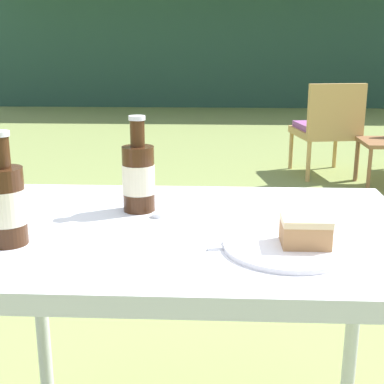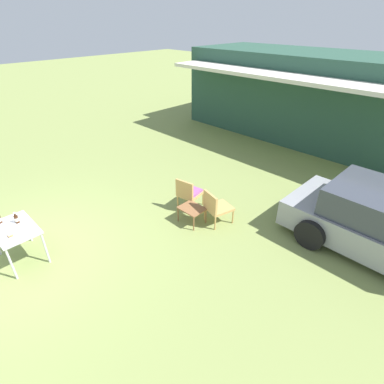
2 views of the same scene
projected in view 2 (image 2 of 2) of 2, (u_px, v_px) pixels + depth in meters
The scene contains 10 objects.
ground_plane at pixel (25, 258), 5.92m from camera, with size 60.00×60.00×0.00m, color olive.
cabin_building at pixel (326, 98), 10.89m from camera, with size 10.41×4.73×3.03m.
wicker_chair_cushioned at pixel (189, 192), 7.26m from camera, with size 0.57×0.62×0.82m.
wicker_chair_plain at pixel (216, 206), 6.71m from camera, with size 0.61×0.65×0.82m.
garden_side_table at pixel (192, 209), 6.78m from camera, with size 0.55×0.45×0.39m.
patio_table at pixel (15, 231), 5.57m from camera, with size 0.99×0.68×0.75m.
cake_on_plate at pixel (10, 235), 5.32m from camera, with size 0.25×0.25×0.07m.
cola_bottle_near at pixel (16, 219), 5.64m from camera, with size 0.08×0.08×0.23m.
fork at pixel (9, 234), 5.38m from camera, with size 0.18×0.06×0.01m.
loose_bottle_cap at pixel (16, 225), 5.62m from camera, with size 0.03×0.03×0.01m.
Camera 2 is at (5.46, -0.82, 4.14)m, focal length 28.00 mm.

